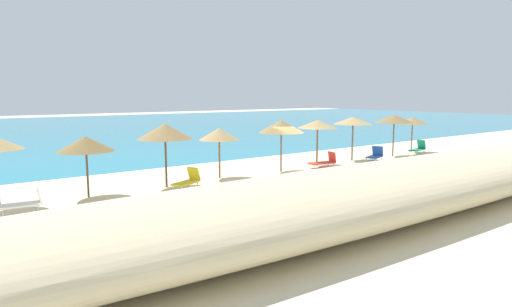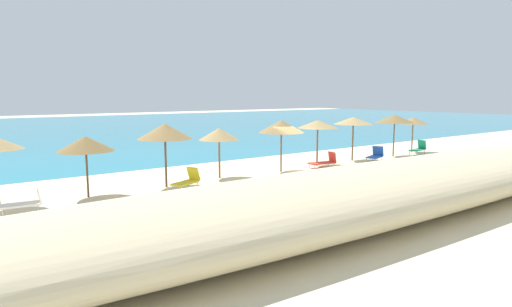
% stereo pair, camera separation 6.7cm
% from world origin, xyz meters
% --- Properties ---
extents(ground_plane, '(160.00, 160.00, 0.00)m').
position_xyz_m(ground_plane, '(0.00, 0.00, 0.00)').
color(ground_plane, beige).
extents(sea_water, '(160.00, 64.43, 0.01)m').
position_xyz_m(sea_water, '(0.00, 38.56, 0.00)').
color(sea_water, teal).
rests_on(sea_water, ground_plane).
extents(dune_ridge, '(50.73, 6.19, 1.80)m').
position_xyz_m(dune_ridge, '(-2.65, -7.36, 0.90)').
color(dune_ridge, beige).
rests_on(dune_ridge, ground_plane).
extents(beach_umbrella_1, '(2.25, 2.25, 2.51)m').
position_xyz_m(beach_umbrella_1, '(-10.68, 1.51, 2.20)').
color(beach_umbrella_1, brown).
rests_on(beach_umbrella_1, ground_plane).
extents(beach_umbrella_2, '(2.45, 2.45, 2.90)m').
position_xyz_m(beach_umbrella_2, '(-7.29, 1.38, 2.55)').
color(beach_umbrella_2, brown).
rests_on(beach_umbrella_2, ground_plane).
extents(beach_umbrella_3, '(2.02, 2.02, 2.53)m').
position_xyz_m(beach_umbrella_3, '(-4.22, 1.78, 2.22)').
color(beach_umbrella_3, brown).
rests_on(beach_umbrella_3, ground_plane).
extents(beach_umbrella_4, '(2.47, 2.47, 2.82)m').
position_xyz_m(beach_umbrella_4, '(-0.60, 1.30, 2.47)').
color(beach_umbrella_4, brown).
rests_on(beach_umbrella_4, ground_plane).
extents(beach_umbrella_5, '(2.36, 2.36, 2.70)m').
position_xyz_m(beach_umbrella_5, '(2.40, 1.59, 2.46)').
color(beach_umbrella_5, brown).
rests_on(beach_umbrella_5, ground_plane).
extents(beach_umbrella_6, '(2.46, 2.46, 2.78)m').
position_xyz_m(beach_umbrella_6, '(5.64, 1.72, 2.54)').
color(beach_umbrella_6, brown).
rests_on(beach_umbrella_6, ground_plane).
extents(beach_umbrella_7, '(2.55, 2.55, 2.82)m').
position_xyz_m(beach_umbrella_7, '(9.27, 1.27, 2.55)').
color(beach_umbrella_7, brown).
rests_on(beach_umbrella_7, ground_plane).
extents(beach_umbrella_8, '(2.08, 2.08, 2.54)m').
position_xyz_m(beach_umbrella_8, '(12.17, 1.79, 2.30)').
color(beach_umbrella_8, brown).
rests_on(beach_umbrella_8, ground_plane).
extents(lounge_chair_0, '(1.58, 0.76, 0.99)m').
position_xyz_m(lounge_chair_0, '(11.47, 0.79, 0.43)').
color(lounge_chair_0, '#199972').
rests_on(lounge_chair_0, ground_plane).
extents(lounge_chair_1, '(1.65, 0.94, 0.89)m').
position_xyz_m(lounge_chair_1, '(2.22, 0.81, 0.36)').
color(lounge_chair_1, red).
rests_on(lounge_chair_1, ground_plane).
extents(lounge_chair_2, '(1.52, 1.08, 0.93)m').
position_xyz_m(lounge_chair_2, '(6.51, 0.59, 0.39)').
color(lounge_chair_2, blue).
rests_on(lounge_chair_2, ground_plane).
extents(lounge_chair_3, '(1.36, 0.78, 0.97)m').
position_xyz_m(lounge_chair_3, '(-13.15, 0.13, 0.45)').
color(lounge_chair_3, white).
rests_on(lounge_chair_3, ground_plane).
extents(lounge_chair_4, '(1.49, 1.09, 0.97)m').
position_xyz_m(lounge_chair_4, '(-6.81, 0.24, 0.44)').
color(lounge_chair_4, yellow).
rests_on(lounge_chair_4, ground_plane).
extents(beach_ball, '(0.27, 0.27, 0.27)m').
position_xyz_m(beach_ball, '(-9.34, -0.70, 0.14)').
color(beach_ball, green).
rests_on(beach_ball, ground_plane).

